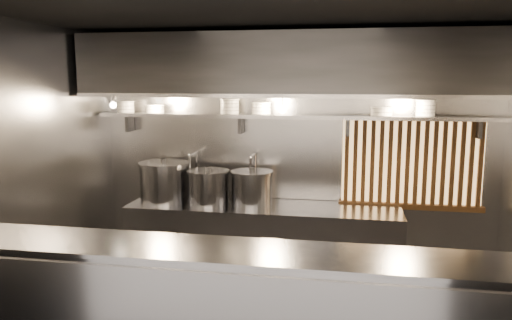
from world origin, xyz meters
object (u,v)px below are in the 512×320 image
(pendant_bulb, at_px, (282,109))
(stock_pot_right, at_px, (252,188))
(stock_pot_mid, at_px, (208,187))
(heat_lamp, at_px, (111,100))
(stock_pot_left, at_px, (164,181))

(pendant_bulb, bearing_deg, stock_pot_right, -174.00)
(pendant_bulb, relative_size, stock_pot_mid, 0.32)
(heat_lamp, xyz_separation_m, pendant_bulb, (1.80, 0.35, -0.11))
(heat_lamp, relative_size, stock_pot_left, 0.54)
(stock_pot_left, bearing_deg, pendant_bulb, 1.69)
(pendant_bulb, bearing_deg, heat_lamp, -169.00)
(stock_pot_mid, xyz_separation_m, stock_pot_right, (0.49, 0.05, -0.00))
(heat_lamp, distance_m, stock_pot_right, 1.79)
(heat_lamp, relative_size, pendant_bulb, 1.87)
(stock_pot_left, height_order, stock_pot_right, stock_pot_left)
(stock_pot_right, bearing_deg, stock_pot_mid, -174.43)
(stock_pot_left, xyz_separation_m, stock_pot_right, (1.02, 0.01, -0.03))
(pendant_bulb, distance_m, stock_pot_left, 1.59)
(stock_pot_left, bearing_deg, heat_lamp, -145.28)
(pendant_bulb, distance_m, stock_pot_right, 0.93)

